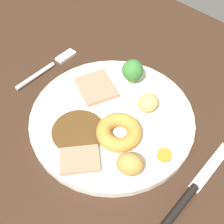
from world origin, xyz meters
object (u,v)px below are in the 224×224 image
yorkshire_pudding (119,132)px  knife (192,191)px  dinner_plate (112,118)px  carrot_coin_front (164,155)px  broccoli_floret (131,70)px  roast_potato_right (130,164)px  roast_potato_left (148,103)px  fork (48,67)px  meat_slice_main (80,160)px  meat_slice_under (96,87)px

yorkshire_pudding → knife: yorkshire_pudding is taller
dinner_plate → knife: bearing=-4.2°
yorkshire_pudding → carrot_coin_front: size_ratio=3.25×
broccoli_floret → roast_potato_right: bearing=-48.0°
roast_potato_left → fork: roast_potato_left is taller
dinner_plate → roast_potato_left: size_ratio=7.62×
yorkshire_pudding → roast_potato_left: (-0.50, 7.88, 0.39)cm
yorkshire_pudding → fork: bearing=173.4°
broccoli_floret → knife: bearing=-24.7°
broccoli_floret → fork: size_ratio=0.34×
meat_slice_main → roast_potato_right: 7.97cm
carrot_coin_front → fork: carrot_coin_front is taller
yorkshire_pudding → meat_slice_main: bearing=-97.9°
roast_potato_left → broccoli_floret: broccoli_floret is taller
dinner_plate → roast_potato_left: 6.92cm
roast_potato_right → carrot_coin_front: (2.26, 5.63, -1.48)cm
meat_slice_main → meat_slice_under: (-9.49, 12.46, 0.00)cm
roast_potato_left → fork: bearing=-166.8°
carrot_coin_front → meat_slice_main: bearing=-131.6°
meat_slice_main → fork: meat_slice_main is taller
fork → yorkshire_pudding: bearing=-99.9°
roast_potato_left → broccoli_floret: (-6.80, 2.99, 1.40)cm
meat_slice_under → roast_potato_left: (10.06, 3.09, 1.21)cm
yorkshire_pudding → fork: 23.01cm
yorkshire_pudding → broccoli_floret: size_ratio=1.47×
meat_slice_main → meat_slice_under: bearing=127.3°
meat_slice_under → roast_potato_left: bearing=17.1°
roast_potato_left → knife: (14.68, -6.91, -2.56)cm
carrot_coin_front → roast_potato_right: bearing=-111.9°
roast_potato_right → fork: (-28.24, 6.01, -2.83)cm
fork → knife: knife is taller
roast_potato_right → meat_slice_under: bearing=153.1°
meat_slice_under → broccoli_floret: size_ratio=1.45×
meat_slice_under → knife: bearing=-8.8°
meat_slice_main → meat_slice_under: 15.66cm
broccoli_floret → fork: (-15.44, -8.22, -4.02)cm
roast_potato_left → roast_potato_right: 12.74cm
broccoli_floret → fork: bearing=-152.0°
fork → knife: bearing=-95.8°
meat_slice_under → yorkshire_pudding: 11.62cm
meat_slice_main → yorkshire_pudding: yorkshire_pudding is taller
meat_slice_main → carrot_coin_front: 13.28cm
roast_potato_left → broccoli_floret: bearing=156.3°
meat_slice_under → broccoli_floret: bearing=61.8°
roast_potato_right → yorkshire_pudding: bearing=148.5°
roast_potato_left → carrot_coin_front: roast_potato_left is taller
yorkshire_pudding → knife: size_ratio=0.41×
roast_potato_right → carrot_coin_front: size_ratio=1.82×
knife → roast_potato_right: bearing=113.9°
roast_potato_right → fork: size_ratio=0.28×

